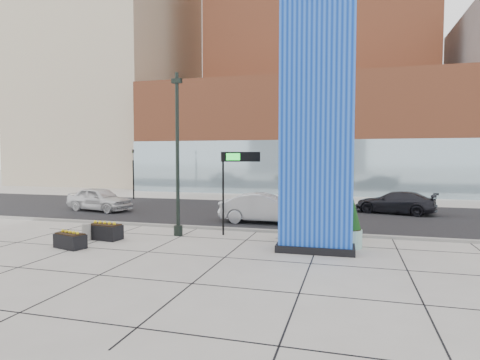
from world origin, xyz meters
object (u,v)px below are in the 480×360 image
(concrete_bollard, at_px, (86,232))
(blue_pylon, at_px, (317,127))
(car_silver_mid, at_px, (265,208))
(public_art_sculpture, at_px, (303,219))
(overhead_street_sign, at_px, (237,164))
(car_white_west, at_px, (99,199))
(lamp_post, at_px, (178,170))

(concrete_bollard, bearing_deg, blue_pylon, 4.07)
(car_silver_mid, bearing_deg, blue_pylon, -151.87)
(concrete_bollard, distance_m, car_silver_mid, 8.98)
(blue_pylon, bearing_deg, public_art_sculpture, 155.73)
(public_art_sculpture, distance_m, car_silver_mid, 6.12)
(concrete_bollard, height_order, overhead_street_sign, overhead_street_sign)
(car_white_west, distance_m, car_silver_mid, 11.39)
(blue_pylon, height_order, concrete_bollard, blue_pylon)
(blue_pylon, relative_size, lamp_post, 1.33)
(lamp_post, bearing_deg, car_silver_mid, 54.73)
(overhead_street_sign, bearing_deg, public_art_sculpture, -54.01)
(public_art_sculpture, relative_size, car_silver_mid, 0.95)
(lamp_post, relative_size, car_silver_mid, 1.52)
(lamp_post, xyz_separation_m, overhead_street_sign, (2.57, 0.63, 0.27))
(blue_pylon, bearing_deg, car_white_west, 152.05)
(concrete_bollard, xyz_separation_m, car_silver_mid, (6.32, 6.37, 0.42))
(car_white_west, bearing_deg, car_silver_mid, -87.81)
(car_silver_mid, bearing_deg, concrete_bollard, 134.36)
(car_silver_mid, bearing_deg, car_white_west, 80.77)
(concrete_bollard, xyz_separation_m, overhead_street_sign, (5.83, 2.69, 2.87))
(public_art_sculpture, height_order, car_silver_mid, public_art_sculpture)
(blue_pylon, bearing_deg, concrete_bollard, -176.90)
(public_art_sculpture, height_order, car_white_west, public_art_sculpture)
(concrete_bollard, bearing_deg, lamp_post, 32.26)
(lamp_post, height_order, car_silver_mid, lamp_post)
(car_silver_mid, bearing_deg, lamp_post, 143.83)
(overhead_street_sign, relative_size, car_white_west, 0.84)
(concrete_bollard, xyz_separation_m, car_white_west, (-4.96, 8.02, 0.40))
(concrete_bollard, bearing_deg, overhead_street_sign, 24.77)
(public_art_sculpture, bearing_deg, car_white_west, 142.87)
(blue_pylon, height_order, overhead_street_sign, blue_pylon)
(overhead_street_sign, xyz_separation_m, car_silver_mid, (0.48, 3.68, -2.44))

